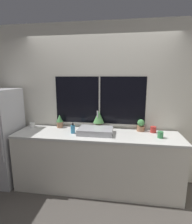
# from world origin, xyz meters

# --- Properties ---
(ground_plane) EXTENTS (14.00, 14.00, 0.00)m
(ground_plane) POSITION_xyz_m (0.00, 0.00, 0.00)
(ground_plane) COLOR #4C4742
(wall_back) EXTENTS (8.00, 0.09, 2.70)m
(wall_back) POSITION_xyz_m (0.00, 0.71, 1.35)
(wall_back) COLOR silver
(wall_back) RESTS_ON ground_plane
(wall_left) EXTENTS (0.06, 7.00, 2.70)m
(wall_left) POSITION_xyz_m (-2.37, 1.50, 1.35)
(wall_left) COLOR silver
(wall_left) RESTS_ON ground_plane
(counter) EXTENTS (2.63, 0.67, 0.94)m
(counter) POSITION_xyz_m (0.00, 0.32, 0.47)
(counter) COLOR silver
(counter) RESTS_ON ground_plane
(sink) EXTENTS (0.54, 0.42, 0.33)m
(sink) POSITION_xyz_m (-0.01, 0.33, 0.98)
(sink) COLOR #ADADB2
(sink) RESTS_ON counter
(potted_plant_left) EXTENTS (0.12, 0.12, 0.23)m
(potted_plant_left) POSITION_xyz_m (-0.69, 0.57, 1.06)
(potted_plant_left) COLOR #9E6B4C
(potted_plant_left) RESTS_ON counter
(potted_plant_center) EXTENTS (0.18, 0.18, 0.32)m
(potted_plant_center) POSITION_xyz_m (0.00, 0.57, 1.13)
(potted_plant_center) COLOR #9E6B4C
(potted_plant_center) RESTS_ON counter
(potted_plant_right) EXTENTS (0.13, 0.13, 0.20)m
(potted_plant_right) POSITION_xyz_m (0.70, 0.57, 1.03)
(potted_plant_right) COLOR #9E6B4C
(potted_plant_right) RESTS_ON counter
(soap_bottle) EXTENTS (0.07, 0.07, 0.16)m
(soap_bottle) POSITION_xyz_m (-0.38, 0.29, 1.00)
(soap_bottle) COLOR teal
(soap_bottle) RESTS_ON counter
(mug_red) EXTENTS (0.09, 0.09, 0.10)m
(mug_red) POSITION_xyz_m (0.90, 0.52, 0.98)
(mug_red) COLOR #B72D28
(mug_red) RESTS_ON counter
(mug_white) EXTENTS (0.09, 0.09, 0.09)m
(mug_white) POSITION_xyz_m (-1.17, 0.49, 0.98)
(mug_white) COLOR white
(mug_white) RESTS_ON counter
(mug_green) EXTENTS (0.08, 0.08, 0.10)m
(mug_green) POSITION_xyz_m (0.96, 0.27, 0.98)
(mug_green) COLOR #38844C
(mug_green) RESTS_ON counter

